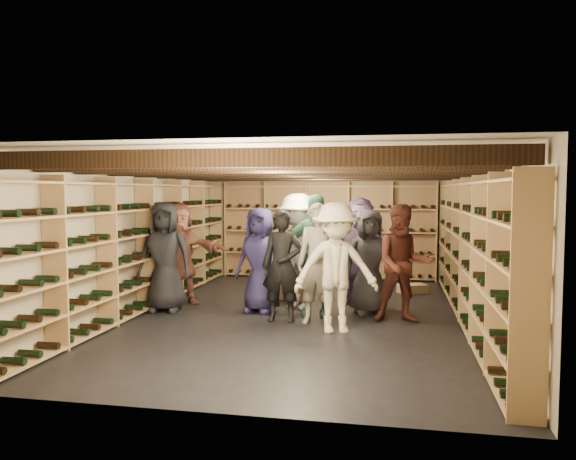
# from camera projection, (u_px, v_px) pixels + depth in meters

# --- Properties ---
(ground) EXTENTS (8.00, 8.00, 0.00)m
(ground) POSITION_uv_depth(u_px,v_px,m) (299.00, 315.00, 8.84)
(ground) COLOR black
(ground) RESTS_ON ground
(walls) EXTENTS (5.52, 8.02, 2.40)m
(walls) POSITION_uv_depth(u_px,v_px,m) (299.00, 239.00, 8.75)
(walls) COLOR tan
(walls) RESTS_ON ground
(ceiling) EXTENTS (5.50, 8.00, 0.01)m
(ceiling) POSITION_uv_depth(u_px,v_px,m) (299.00, 162.00, 8.67)
(ceiling) COLOR beige
(ceiling) RESTS_ON walls
(ceiling_joists) EXTENTS (5.40, 7.12, 0.18)m
(ceiling_joists) POSITION_uv_depth(u_px,v_px,m) (299.00, 171.00, 8.68)
(ceiling_joists) COLOR black
(ceiling_joists) RESTS_ON ground
(wine_rack_left) EXTENTS (0.32, 7.50, 2.15)m
(wine_rack_left) POSITION_uv_depth(u_px,v_px,m) (145.00, 244.00, 9.24)
(wine_rack_left) COLOR #9F794D
(wine_rack_left) RESTS_ON ground
(wine_rack_right) EXTENTS (0.32, 7.50, 2.15)m
(wine_rack_right) POSITION_uv_depth(u_px,v_px,m) (470.00, 250.00, 8.28)
(wine_rack_right) COLOR #9F794D
(wine_rack_right) RESTS_ON ground
(wine_rack_back) EXTENTS (4.70, 0.30, 2.15)m
(wine_rack_back) POSITION_uv_depth(u_px,v_px,m) (328.00, 230.00, 12.52)
(wine_rack_back) COLOR #9F794D
(wine_rack_back) RESTS_ON ground
(crate_stack_left) EXTENTS (0.59, 0.51, 0.68)m
(crate_stack_left) POSITION_uv_depth(u_px,v_px,m) (294.00, 280.00, 10.15)
(crate_stack_left) COLOR tan
(crate_stack_left) RESTS_ON ground
(crate_stack_right) EXTENTS (0.58, 0.48, 0.51)m
(crate_stack_right) POSITION_uv_depth(u_px,v_px,m) (286.00, 285.00, 10.18)
(crate_stack_right) COLOR tan
(crate_stack_right) RESTS_ON ground
(crate_loose) EXTENTS (0.59, 0.50, 0.17)m
(crate_loose) POSITION_uv_depth(u_px,v_px,m) (412.00, 289.00, 10.72)
(crate_loose) COLOR tan
(crate_loose) RESTS_ON ground
(person_0) EXTENTS (0.92, 0.64, 1.77)m
(person_0) POSITION_uv_depth(u_px,v_px,m) (165.00, 257.00, 9.07)
(person_0) COLOR black
(person_0) RESTS_ON ground
(person_1) EXTENTS (0.61, 0.40, 1.67)m
(person_1) POSITION_uv_depth(u_px,v_px,m) (282.00, 266.00, 8.37)
(person_1) COLOR black
(person_1) RESTS_ON ground
(person_3) EXTENTS (1.29, 0.94, 1.80)m
(person_3) POSITION_uv_depth(u_px,v_px,m) (336.00, 268.00, 7.71)
(person_3) COLOR beige
(person_3) RESTS_ON ground
(person_5) EXTENTS (1.71, 1.10, 1.77)m
(person_5) POSITION_uv_depth(u_px,v_px,m) (179.00, 253.00, 9.67)
(person_5) COLOR brown
(person_5) RESTS_ON ground
(person_6) EXTENTS (0.94, 0.74, 1.69)m
(person_6) POSITION_uv_depth(u_px,v_px,m) (260.00, 260.00, 9.01)
(person_6) COLOR #201D44
(person_6) RESTS_ON ground
(person_7) EXTENTS (0.69, 0.49, 1.78)m
(person_7) POSITION_uv_depth(u_px,v_px,m) (318.00, 263.00, 8.21)
(person_7) COLOR gray
(person_7) RESTS_ON ground
(person_8) EXTENTS (0.93, 0.77, 1.75)m
(person_8) POSITION_uv_depth(u_px,v_px,m) (403.00, 263.00, 8.32)
(person_8) COLOR #4F231A
(person_8) RESTS_ON ground
(person_9) EXTENTS (1.41, 1.12, 1.91)m
(person_9) POSITION_uv_depth(u_px,v_px,m) (298.00, 251.00, 9.25)
(person_9) COLOR #AEAA9E
(person_9) RESTS_ON ground
(person_10) EXTENTS (1.14, 0.53, 1.90)m
(person_10) POSITION_uv_depth(u_px,v_px,m) (315.00, 255.00, 8.76)
(person_10) COLOR #2A513F
(person_10) RESTS_ON ground
(person_11) EXTENTS (1.72, 0.56, 1.85)m
(person_11) POSITION_uv_depth(u_px,v_px,m) (360.00, 251.00, 9.59)
(person_11) COLOR slate
(person_11) RESTS_ON ground
(person_12) EXTENTS (0.93, 0.74, 1.66)m
(person_12) POSITION_uv_depth(u_px,v_px,m) (369.00, 262.00, 8.90)
(person_12) COLOR #36353B
(person_12) RESTS_ON ground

